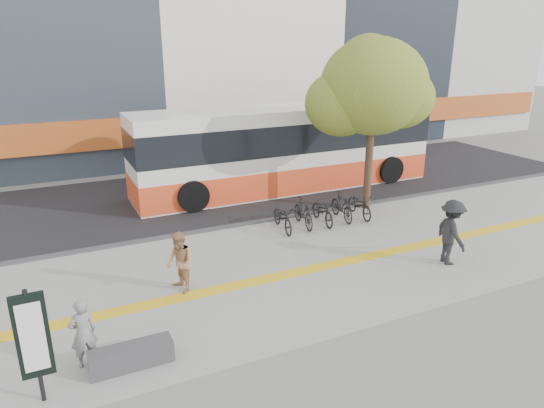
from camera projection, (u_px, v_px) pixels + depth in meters
name	position (u px, v px, depth m)	size (l,w,h in m)	color
ground	(234.00, 310.00, 11.71)	(120.00, 120.00, 0.00)	slate
sidewalk	(214.00, 282.00, 12.98)	(40.00, 7.00, 0.08)	slate
tactile_strip	(220.00, 289.00, 12.54)	(40.00, 0.45, 0.01)	yellow
street	(152.00, 202.00, 19.41)	(40.00, 8.00, 0.06)	black
curb	(179.00, 236.00, 15.97)	(40.00, 0.25, 0.14)	#323335
bench	(132.00, 356.00, 9.53)	(1.60, 0.45, 0.45)	#323335
signboard	(33.00, 338.00, 8.28)	(0.55, 0.10, 2.20)	black
street_tree	(371.00, 89.00, 17.30)	(4.40, 3.80, 6.31)	#3B271B
bus	(286.00, 150.00, 20.76)	(13.01, 3.08, 3.46)	silver
bicycle_row	(323.00, 210.00, 16.93)	(3.90, 1.77, 0.99)	black
seated_woman	(83.00, 333.00, 9.42)	(0.53, 0.35, 1.44)	black
pedestrian_tan	(180.00, 263.00, 12.21)	(0.77, 0.60, 1.59)	#A77950
pedestrian_dark	(451.00, 232.00, 13.73)	(1.22, 0.70, 1.89)	black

